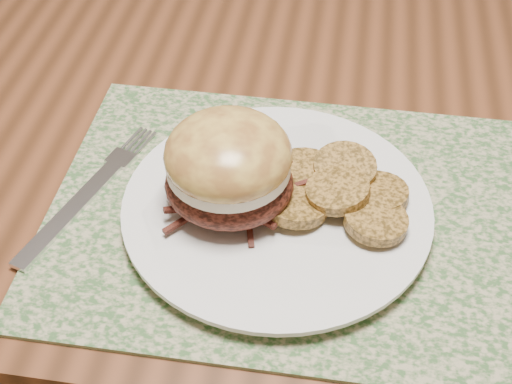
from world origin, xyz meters
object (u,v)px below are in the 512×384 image
dining_table (414,122)px  fork (90,192)px  pork_sandwich (229,167)px  dinner_plate (277,209)px

dining_table → fork: size_ratio=7.57×
fork → dining_table: bearing=57.7°
fork → pork_sandwich: bearing=15.6°
pork_sandwich → fork: (-0.13, 0.01, -0.06)m
dining_table → dinner_plate: size_ratio=5.77×
dinner_plate → fork: bearing=179.6°
dining_table → dinner_plate: dinner_plate is taller
pork_sandwich → dining_table: bearing=56.4°
dining_table → fork: bearing=-140.4°
dining_table → fork: fork is taller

